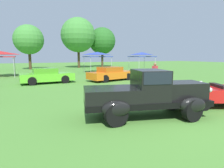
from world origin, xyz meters
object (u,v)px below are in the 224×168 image
object	(u,v)px
show_car_lime	(47,76)
canopy_tent_center_field	(97,54)
feature_pickup_truck	(147,93)
spectator_between_cars	(155,73)
show_car_orange	(111,74)
canopy_tent_right_field	(142,54)

from	to	relation	value
show_car_lime	canopy_tent_center_field	size ratio (longest dim) A/B	1.34
feature_pickup_truck	spectator_between_cars	xyz separation A→B (m)	(4.92, 5.95, 0.05)
show_car_orange	canopy_tent_center_field	size ratio (longest dim) A/B	1.47
feature_pickup_truck	canopy_tent_center_field	world-z (taller)	canopy_tent_center_field
feature_pickup_truck	show_car_orange	world-z (taller)	feature_pickup_truck
canopy_tent_center_field	show_car_lime	bearing A→B (deg)	-133.32
feature_pickup_truck	show_car_lime	size ratio (longest dim) A/B	1.10
canopy_tent_center_field	canopy_tent_right_field	xyz separation A→B (m)	(6.13, -1.29, -0.00)
feature_pickup_truck	show_car_orange	size ratio (longest dim) A/B	1.00
show_car_orange	show_car_lime	bearing A→B (deg)	172.87
feature_pickup_truck	spectator_between_cars	bearing A→B (deg)	50.41
show_car_lime	canopy_tent_right_field	distance (m)	14.93
feature_pickup_truck	spectator_between_cars	world-z (taller)	feature_pickup_truck
show_car_lime	canopy_tent_right_field	size ratio (longest dim) A/B	1.44
spectator_between_cars	show_car_lime	bearing A→B (deg)	147.31
feature_pickup_truck	canopy_tent_right_field	world-z (taller)	canopy_tent_right_field
show_car_lime	show_car_orange	bearing A→B (deg)	-7.13
canopy_tent_right_field	show_car_lime	bearing A→B (deg)	-154.46
spectator_between_cars	show_car_orange	bearing A→B (deg)	114.07
show_car_orange	spectator_between_cars	world-z (taller)	spectator_between_cars
spectator_between_cars	canopy_tent_center_field	bearing A→B (deg)	89.62
spectator_between_cars	canopy_tent_center_field	xyz separation A→B (m)	(0.08, 12.27, 1.51)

